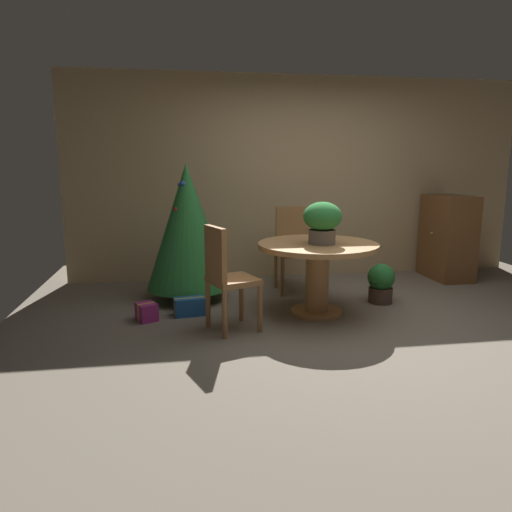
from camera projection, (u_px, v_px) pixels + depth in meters
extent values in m
plane|color=#756B5B|center=(356.00, 328.00, 4.41)|extent=(6.60, 6.60, 0.00)
cube|color=tan|center=(300.00, 178.00, 6.29)|extent=(6.00, 0.10, 2.60)
cylinder|color=#B27F4C|center=(316.00, 312.00, 4.83)|extent=(0.51, 0.51, 0.04)
cylinder|color=#B27F4C|center=(317.00, 279.00, 4.76)|extent=(0.23, 0.23, 0.64)
cylinder|color=#B27F4C|center=(318.00, 246.00, 4.70)|extent=(1.18, 1.18, 0.05)
cylinder|color=#665B51|center=(322.00, 237.00, 4.62)|extent=(0.26, 0.26, 0.14)
ellipsoid|color=#287533|center=(323.00, 216.00, 4.59)|extent=(0.37, 0.37, 0.28)
sphere|color=#E5A8B2|center=(327.00, 217.00, 4.50)|extent=(0.07, 0.07, 0.07)
sphere|color=#E5A8B2|center=(320.00, 216.00, 4.69)|extent=(0.06, 0.06, 0.06)
sphere|color=#E5A8B2|center=(337.00, 215.00, 4.63)|extent=(0.06, 0.06, 0.06)
cylinder|color=#9E6B3D|center=(241.00, 299.00, 4.58)|extent=(0.04, 0.04, 0.43)
cylinder|color=#9E6B3D|center=(260.00, 309.00, 4.27)|extent=(0.04, 0.04, 0.43)
cylinder|color=#9E6B3D|center=(208.00, 304.00, 4.42)|extent=(0.04, 0.04, 0.43)
cylinder|color=#9E6B3D|center=(225.00, 315.00, 4.11)|extent=(0.04, 0.04, 0.43)
cube|color=#9E6B3D|center=(233.00, 280.00, 4.30)|extent=(0.51, 0.52, 0.05)
cube|color=#9E6B3D|center=(215.00, 254.00, 4.17)|extent=(0.17, 0.36, 0.47)
cylinder|color=#9E6B3D|center=(317.00, 276.00, 5.48)|extent=(0.04, 0.04, 0.44)
cylinder|color=#9E6B3D|center=(282.00, 278.00, 5.42)|extent=(0.04, 0.04, 0.44)
cylinder|color=#9E6B3D|center=(308.00, 269.00, 5.86)|extent=(0.04, 0.04, 0.44)
cylinder|color=#9E6B3D|center=(276.00, 270.00, 5.80)|extent=(0.04, 0.04, 0.44)
cube|color=#9E6B3D|center=(296.00, 253.00, 5.59)|extent=(0.45, 0.44, 0.05)
cube|color=#9E6B3D|center=(293.00, 227.00, 5.73)|extent=(0.41, 0.05, 0.50)
cylinder|color=brown|center=(189.00, 293.00, 5.34)|extent=(0.10, 0.10, 0.14)
cone|color=#287533|center=(187.00, 227.00, 5.20)|extent=(0.92, 0.92, 1.36)
sphere|color=#2D51A8|center=(183.00, 184.00, 5.05)|extent=(0.06, 0.06, 0.06)
sphere|color=silver|center=(173.00, 214.00, 5.23)|extent=(0.05, 0.05, 0.05)
sphere|color=#2D51A8|center=(185.00, 195.00, 5.24)|extent=(0.06, 0.06, 0.06)
sphere|color=silver|center=(197.00, 200.00, 5.17)|extent=(0.04, 0.04, 0.04)
sphere|color=#2D51A8|center=(180.00, 185.00, 5.11)|extent=(0.05, 0.05, 0.05)
sphere|color=red|center=(177.00, 210.00, 5.05)|extent=(0.06, 0.06, 0.06)
cube|color=#9E287A|center=(147.00, 312.00, 4.61)|extent=(0.24, 0.24, 0.17)
cube|color=gold|center=(147.00, 312.00, 4.61)|extent=(0.17, 0.10, 0.17)
cube|color=#1E569E|center=(190.00, 306.00, 4.77)|extent=(0.32, 0.20, 0.18)
cube|color=gold|center=(190.00, 306.00, 4.77)|extent=(0.30, 0.07, 0.18)
cube|color=brown|center=(448.00, 237.00, 6.24)|extent=(0.44, 0.74, 1.09)
sphere|color=#B29338|center=(432.00, 234.00, 6.20)|extent=(0.04, 0.04, 0.04)
cylinder|color=#4C382D|center=(380.00, 295.00, 5.21)|extent=(0.26, 0.26, 0.17)
sphere|color=#287533|center=(381.00, 277.00, 5.17)|extent=(0.29, 0.29, 0.29)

